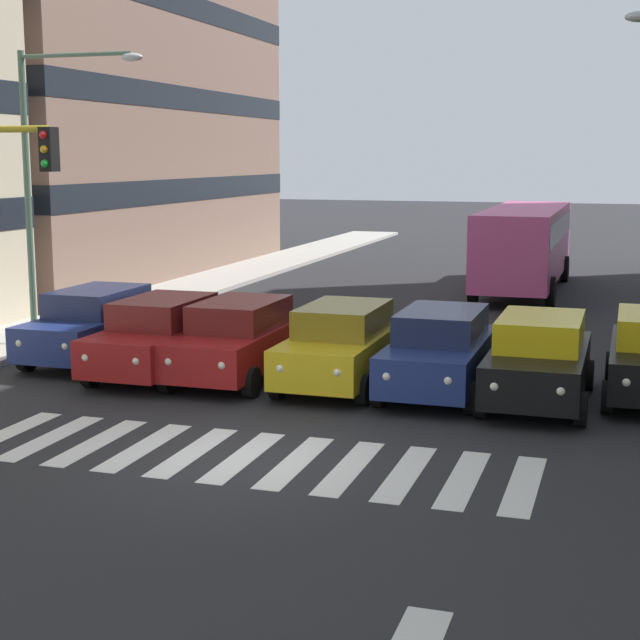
{
  "coord_description": "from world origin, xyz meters",
  "views": [
    {
      "loc": [
        -5.82,
        14.13,
        4.84
      ],
      "look_at": [
        0.86,
        -6.8,
        1.12
      ],
      "focal_mm": 54.57,
      "sensor_mm": 36.0,
      "label": 1
    }
  ],
  "objects_px": {
    "car_3": "(342,345)",
    "car_6": "(95,324)",
    "car_4": "(238,339)",
    "street_lamp_right": "(46,165)",
    "car_5": "(161,336)",
    "bus_behind_traffic": "(525,240)",
    "car_2": "(440,351)",
    "car_1": "(539,359)"
  },
  "relations": [
    {
      "from": "car_3",
      "to": "car_4",
      "type": "relative_size",
      "value": 1.0
    },
    {
      "from": "street_lamp_right",
      "to": "car_2",
      "type": "bearing_deg",
      "value": 170.83
    },
    {
      "from": "car_4",
      "to": "street_lamp_right",
      "type": "bearing_deg",
      "value": -16.49
    },
    {
      "from": "car_1",
      "to": "car_6",
      "type": "bearing_deg",
      "value": -4.9
    },
    {
      "from": "car_5",
      "to": "bus_behind_traffic",
      "type": "height_order",
      "value": "bus_behind_traffic"
    },
    {
      "from": "street_lamp_right",
      "to": "car_3",
      "type": "bearing_deg",
      "value": 168.73
    },
    {
      "from": "car_4",
      "to": "car_5",
      "type": "distance_m",
      "value": 1.79
    },
    {
      "from": "car_4",
      "to": "street_lamp_right",
      "type": "xyz_separation_m",
      "value": [
        5.75,
        -1.7,
        3.73
      ]
    },
    {
      "from": "car_3",
      "to": "car_6",
      "type": "bearing_deg",
      "value": -5.98
    },
    {
      "from": "car_3",
      "to": "car_6",
      "type": "height_order",
      "value": "same"
    },
    {
      "from": "car_6",
      "to": "car_4",
      "type": "bearing_deg",
      "value": 169.28
    },
    {
      "from": "bus_behind_traffic",
      "to": "car_1",
      "type": "bearing_deg",
      "value": 97.01
    },
    {
      "from": "car_4",
      "to": "bus_behind_traffic",
      "type": "relative_size",
      "value": 0.42
    },
    {
      "from": "car_6",
      "to": "bus_behind_traffic",
      "type": "relative_size",
      "value": 0.42
    },
    {
      "from": "car_2",
      "to": "car_6",
      "type": "xyz_separation_m",
      "value": [
        8.43,
        -0.7,
        0.0
      ]
    },
    {
      "from": "car_3",
      "to": "car_5",
      "type": "height_order",
      "value": "same"
    },
    {
      "from": "car_1",
      "to": "car_6",
      "type": "xyz_separation_m",
      "value": [
        10.44,
        -0.9,
        0.0
      ]
    },
    {
      "from": "car_4",
      "to": "street_lamp_right",
      "type": "distance_m",
      "value": 7.06
    },
    {
      "from": "car_1",
      "to": "car_5",
      "type": "distance_m",
      "value": 8.25
    },
    {
      "from": "car_3",
      "to": "bus_behind_traffic",
      "type": "relative_size",
      "value": 0.42
    },
    {
      "from": "car_5",
      "to": "bus_behind_traffic",
      "type": "xyz_separation_m",
      "value": [
        -6.23,
        -16.4,
        0.97
      ]
    },
    {
      "from": "car_5",
      "to": "car_6",
      "type": "relative_size",
      "value": 1.0
    },
    {
      "from": "street_lamp_right",
      "to": "bus_behind_traffic",
      "type": "bearing_deg",
      "value": -125.04
    },
    {
      "from": "car_3",
      "to": "car_6",
      "type": "relative_size",
      "value": 1.0
    },
    {
      "from": "car_2",
      "to": "car_4",
      "type": "distance_m",
      "value": 4.45
    },
    {
      "from": "car_3",
      "to": "car_5",
      "type": "relative_size",
      "value": 1.0
    },
    {
      "from": "car_4",
      "to": "car_5",
      "type": "xyz_separation_m",
      "value": [
        1.79,
        0.16,
        0.0
      ]
    },
    {
      "from": "car_1",
      "to": "bus_behind_traffic",
      "type": "bearing_deg",
      "value": -82.99
    },
    {
      "from": "car_6",
      "to": "car_3",
      "type": "bearing_deg",
      "value": 174.02
    },
    {
      "from": "car_2",
      "to": "car_4",
      "type": "bearing_deg",
      "value": 0.73
    },
    {
      "from": "car_3",
      "to": "street_lamp_right",
      "type": "relative_size",
      "value": 0.61
    },
    {
      "from": "car_6",
      "to": "street_lamp_right",
      "type": "xyz_separation_m",
      "value": [
        1.77,
        -0.95,
        3.73
      ]
    },
    {
      "from": "car_2",
      "to": "street_lamp_right",
      "type": "distance_m",
      "value": 10.98
    },
    {
      "from": "bus_behind_traffic",
      "to": "street_lamp_right",
      "type": "bearing_deg",
      "value": 54.96
    },
    {
      "from": "car_6",
      "to": "bus_behind_traffic",
      "type": "height_order",
      "value": "bus_behind_traffic"
    },
    {
      "from": "car_3",
      "to": "street_lamp_right",
      "type": "xyz_separation_m",
      "value": [
        8.08,
        -1.61,
        3.73
      ]
    },
    {
      "from": "car_1",
      "to": "car_3",
      "type": "height_order",
      "value": "same"
    },
    {
      "from": "car_1",
      "to": "car_2",
      "type": "bearing_deg",
      "value": -5.65
    },
    {
      "from": "car_5",
      "to": "car_6",
      "type": "distance_m",
      "value": 2.38
    },
    {
      "from": "car_3",
      "to": "bus_behind_traffic",
      "type": "distance_m",
      "value": 16.32
    },
    {
      "from": "bus_behind_traffic",
      "to": "car_2",
      "type": "bearing_deg",
      "value": 90.0
    },
    {
      "from": "car_4",
      "to": "car_6",
      "type": "bearing_deg",
      "value": -10.72
    }
  ]
}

